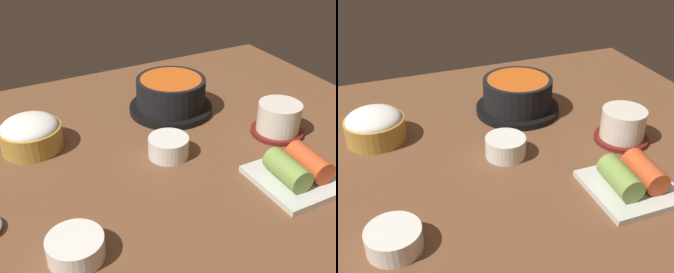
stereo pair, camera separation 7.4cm
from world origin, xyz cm
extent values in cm
cube|color=brown|center=(0.00, 0.00, 1.00)|extent=(100.00, 76.00, 2.00)
cylinder|color=black|center=(9.73, 11.43, 2.64)|extent=(17.08, 17.08, 1.28)
cylinder|color=black|center=(9.73, 11.43, 6.24)|extent=(14.05, 14.05, 5.92)
cylinder|color=#D15619|center=(9.73, 11.43, 8.91)|extent=(12.36, 12.36, 0.60)
cylinder|color=#B78C38|center=(-18.87, 10.40, 4.09)|extent=(10.88, 10.88, 4.18)
ellipsoid|color=white|center=(-18.87, 10.40, 6.18)|extent=(10.01, 10.01, 3.81)
cylinder|color=maroon|center=(23.15, -6.12, 2.40)|extent=(9.82, 9.82, 0.80)
cylinder|color=silver|center=(23.15, -6.12, 5.50)|extent=(7.99, 7.99, 5.41)
cylinder|color=#C6D18C|center=(23.15, -6.12, 7.91)|extent=(6.79, 6.79, 0.40)
cylinder|color=white|center=(1.43, -3.25, 3.78)|extent=(7.05, 7.05, 3.56)
cylinder|color=#386B2D|center=(1.43, -3.25, 5.26)|extent=(5.78, 5.78, 0.50)
cube|color=silver|center=(15.96, -19.29, 2.50)|extent=(12.92, 12.92, 1.00)
cylinder|color=#7A9E47|center=(13.70, -19.29, 4.91)|extent=(4.32, 7.98, 3.82)
cylinder|color=#C64C23|center=(18.22, -19.29, 4.91)|extent=(4.47, 8.05, 3.82)
cylinder|color=white|center=(-19.89, -18.55, 3.57)|extent=(7.42, 7.42, 3.15)
cylinder|color=brown|center=(-19.89, -18.55, 4.85)|extent=(6.09, 6.09, 0.50)
camera|label=1|loc=(-27.76, -58.35, 43.24)|focal=45.73mm
camera|label=2|loc=(-21.01, -61.43, 43.24)|focal=45.73mm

